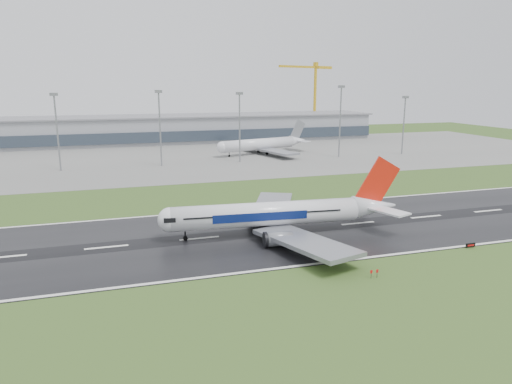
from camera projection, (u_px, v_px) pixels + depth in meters
name	position (u px, v px, depth m)	size (l,w,h in m)	color
ground	(283.00, 231.00, 111.21)	(520.00, 520.00, 0.00)	#2F4C1B
runway	(283.00, 231.00, 111.20)	(400.00, 45.00, 0.10)	black
apron	(193.00, 156.00, 227.60)	(400.00, 130.00, 0.08)	slate
terminal	(176.00, 129.00, 281.80)	(240.00, 36.00, 15.00)	gray
main_airliner	(283.00, 199.00, 106.88)	(56.32, 53.64, 16.63)	silver
parked_airliner	(262.00, 138.00, 231.88)	(53.07, 49.41, 15.55)	silver
tower_crane	(315.00, 99.00, 319.89)	(48.89, 2.67, 47.95)	gold
runway_sign	(470.00, 245.00, 99.49)	(2.30, 0.26, 1.04)	black
floodmast_1	(57.00, 134.00, 184.45)	(0.64, 0.64, 29.51)	gray
floodmast_2	(160.00, 130.00, 195.79)	(0.64, 0.64, 30.42)	gray
floodmast_3	(240.00, 129.00, 205.78)	(0.64, 0.64, 29.46)	gray
floodmast_4	(340.00, 123.00, 219.45)	(0.64, 0.64, 32.21)	gray
floodmast_5	(404.00, 127.00, 229.95)	(0.64, 0.64, 27.21)	gray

